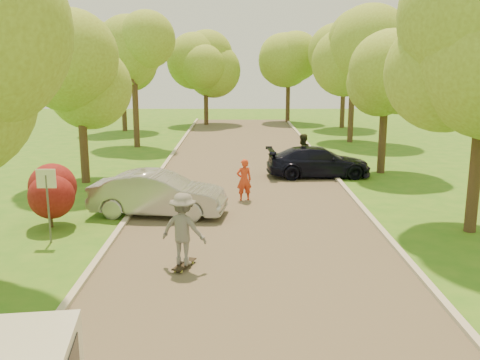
{
  "coord_description": "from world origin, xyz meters",
  "views": [
    {
      "loc": [
        -0.39,
        -10.77,
        5.1
      ],
      "look_at": [
        -0.3,
        6.51,
        1.3
      ],
      "focal_mm": 40.0,
      "sensor_mm": 36.0,
      "label": 1
    }
  ],
  "objects_px": {
    "dark_sedan": "(318,162)",
    "skateboarder": "(183,229)",
    "person_olive": "(302,154)",
    "street_sign": "(47,190)",
    "silver_sedan": "(158,194)",
    "longboard": "(184,264)",
    "person_striped": "(244,180)"
  },
  "relations": [
    {
      "from": "silver_sedan",
      "to": "dark_sedan",
      "type": "distance_m",
      "value": 8.96
    },
    {
      "from": "longboard",
      "to": "skateboarder",
      "type": "height_order",
      "value": "skateboarder"
    },
    {
      "from": "silver_sedan",
      "to": "person_striped",
      "type": "bearing_deg",
      "value": -48.95
    },
    {
      "from": "dark_sedan",
      "to": "street_sign",
      "type": "bearing_deg",
      "value": 132.09
    },
    {
      "from": "skateboarder",
      "to": "person_olive",
      "type": "xyz_separation_m",
      "value": [
        4.37,
        11.78,
        -0.1
      ]
    },
    {
      "from": "skateboarder",
      "to": "person_striped",
      "type": "distance_m",
      "value": 6.98
    },
    {
      "from": "silver_sedan",
      "to": "person_striped",
      "type": "height_order",
      "value": "person_striped"
    },
    {
      "from": "dark_sedan",
      "to": "skateboarder",
      "type": "distance_m",
      "value": 12.23
    },
    {
      "from": "street_sign",
      "to": "dark_sedan",
      "type": "bearing_deg",
      "value": 45.11
    },
    {
      "from": "silver_sedan",
      "to": "dark_sedan",
      "type": "relative_size",
      "value": 0.97
    },
    {
      "from": "skateboarder",
      "to": "person_striped",
      "type": "height_order",
      "value": "skateboarder"
    },
    {
      "from": "silver_sedan",
      "to": "skateboarder",
      "type": "distance_m",
      "value": 5.03
    },
    {
      "from": "street_sign",
      "to": "longboard",
      "type": "distance_m",
      "value": 4.75
    },
    {
      "from": "person_olive",
      "to": "silver_sedan",
      "type": "bearing_deg",
      "value": 17.7
    },
    {
      "from": "person_striped",
      "to": "person_olive",
      "type": "relative_size",
      "value": 0.85
    },
    {
      "from": "longboard",
      "to": "person_striped",
      "type": "relative_size",
      "value": 0.61
    },
    {
      "from": "person_olive",
      "to": "street_sign",
      "type": "bearing_deg",
      "value": 16.39
    },
    {
      "from": "silver_sedan",
      "to": "longboard",
      "type": "distance_m",
      "value": 5.06
    },
    {
      "from": "longboard",
      "to": "person_striped",
      "type": "height_order",
      "value": "person_striped"
    },
    {
      "from": "longboard",
      "to": "person_olive",
      "type": "xyz_separation_m",
      "value": [
        4.37,
        11.78,
        0.84
      ]
    },
    {
      "from": "street_sign",
      "to": "dark_sedan",
      "type": "height_order",
      "value": "street_sign"
    },
    {
      "from": "skateboarder",
      "to": "dark_sedan",
      "type": "bearing_deg",
      "value": -94.53
    },
    {
      "from": "person_striped",
      "to": "person_olive",
      "type": "bearing_deg",
      "value": -133.33
    },
    {
      "from": "longboard",
      "to": "person_striped",
      "type": "bearing_deg",
      "value": -83.45
    },
    {
      "from": "dark_sedan",
      "to": "longboard",
      "type": "distance_m",
      "value": 12.24
    },
    {
      "from": "skateboarder",
      "to": "person_olive",
      "type": "bearing_deg",
      "value": -90.54
    },
    {
      "from": "street_sign",
      "to": "person_olive",
      "type": "xyz_separation_m",
      "value": [
        8.43,
        9.79,
        -0.62
      ]
    },
    {
      "from": "dark_sedan",
      "to": "person_olive",
      "type": "xyz_separation_m",
      "value": [
        -0.67,
        0.65,
        0.26
      ]
    },
    {
      "from": "longboard",
      "to": "dark_sedan",
      "type": "bearing_deg",
      "value": -94.53
    },
    {
      "from": "dark_sedan",
      "to": "person_olive",
      "type": "bearing_deg",
      "value": 42.74
    },
    {
      "from": "person_striped",
      "to": "dark_sedan",
      "type": "bearing_deg",
      "value": -142.67
    },
    {
      "from": "dark_sedan",
      "to": "person_striped",
      "type": "height_order",
      "value": "person_striped"
    }
  ]
}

